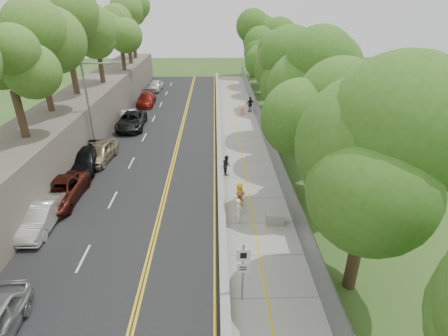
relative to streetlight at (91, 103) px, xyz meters
name	(u,v)px	position (x,y,z in m)	size (l,w,h in m)	color
ground	(218,257)	(10.46, -14.00, -4.64)	(140.00, 140.00, 0.00)	#33511E
road	(158,149)	(5.06, 1.00, -4.62)	(11.20, 66.00, 0.04)	black
sidewalk	(244,148)	(13.01, 1.00, -4.61)	(4.20, 66.00, 0.05)	gray
jersey_barrier	(219,146)	(10.71, 1.00, -4.34)	(0.42, 66.00, 0.60)	#A3CF24
rock_embankment	(65,129)	(-3.04, 1.00, -2.64)	(5.00, 66.00, 4.00)	#595147
chainlink_fence	(267,138)	(15.11, 1.00, -3.64)	(0.04, 66.00, 2.00)	slate
trees_embankment	(50,27)	(-2.54, 1.00, 5.86)	(6.40, 66.00, 13.00)	#52852C
trees_fenceside	(299,71)	(17.46, 1.00, 2.36)	(7.00, 66.00, 14.00)	#407522
streetlight	(91,103)	(0.00, 0.00, 0.00)	(2.52, 0.22, 8.00)	gray
signpost	(243,267)	(11.51, -17.02, -2.68)	(0.62, 0.09, 3.10)	gray
construction_barrel	(241,111)	(13.46, 11.36, -4.15)	(0.54, 0.54, 0.89)	#F44E23
concrete_block	(275,218)	(13.93, -11.00, -4.23)	(1.09, 0.81, 0.72)	gray
car_1	(40,217)	(-0.14, -11.12, -3.83)	(1.62, 4.66, 1.53)	silver
car_2	(60,192)	(-0.14, -8.12, -3.83)	(2.55, 5.54, 1.54)	#4E1A13
car_3	(85,160)	(-0.14, -3.06, -3.83)	(2.17, 5.34, 1.55)	black
car_4	(100,152)	(0.61, -1.54, -3.79)	(1.91, 4.74, 1.61)	tan
car_5	(129,117)	(0.82, 8.55, -3.91)	(1.47, 4.22, 1.39)	silver
car_6	(131,121)	(1.46, 6.91, -3.79)	(2.68, 5.82, 1.62)	black
car_7	(146,99)	(1.46, 15.83, -3.85)	(2.09, 5.14, 1.49)	maroon
car_8	(155,86)	(1.46, 23.65, -3.86)	(1.75, 4.35, 1.48)	white
painter_0	(239,194)	(11.91, -8.79, -3.81)	(0.76, 0.50, 1.56)	yellow
painter_1	(239,212)	(11.73, -11.12, -3.70)	(0.65, 0.43, 1.78)	white
painter_2	(227,165)	(11.21, -4.26, -3.80)	(0.76, 0.59, 1.57)	#222227
painter_3	(240,201)	(11.91, -9.71, -3.81)	(1.00, 0.58, 1.55)	#9C4C2B
person_far	(250,104)	(14.61, 12.43, -3.67)	(1.08, 0.45, 1.85)	black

